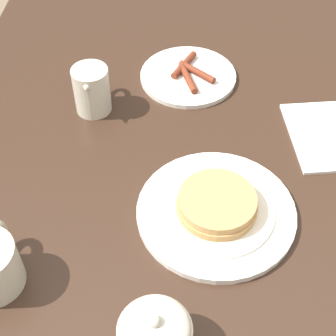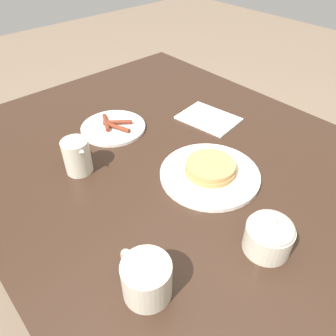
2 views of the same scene
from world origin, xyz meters
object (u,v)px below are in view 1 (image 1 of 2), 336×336
object	(u,v)px
pancake_plate	(216,209)
side_plate_bacon	(188,76)
creamer_pitcher	(92,89)
sugar_bowl	(155,336)
napkin	(327,135)

from	to	relation	value
pancake_plate	side_plate_bacon	world-z (taller)	pancake_plate
side_plate_bacon	creamer_pitcher	world-z (taller)	creamer_pitcher
pancake_plate	sugar_bowl	world-z (taller)	sugar_bowl
side_plate_bacon	creamer_pitcher	xyz separation A→B (m)	(-0.11, 0.18, 0.04)
creamer_pitcher	napkin	world-z (taller)	creamer_pitcher
creamer_pitcher	pancake_plate	bearing A→B (deg)	-135.67
creamer_pitcher	sugar_bowl	size ratio (longest dim) A/B	1.15
pancake_plate	creamer_pitcher	xyz separation A→B (m)	(0.25, 0.24, 0.04)
sugar_bowl	napkin	distance (m)	0.51
sugar_bowl	side_plate_bacon	bearing A→B (deg)	-2.14
side_plate_bacon	sugar_bowl	bearing A→B (deg)	177.86
pancake_plate	side_plate_bacon	bearing A→B (deg)	9.37
pancake_plate	napkin	size ratio (longest dim) A/B	1.30
pancake_plate	creamer_pitcher	bearing A→B (deg)	44.33
side_plate_bacon	creamer_pitcher	distance (m)	0.22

